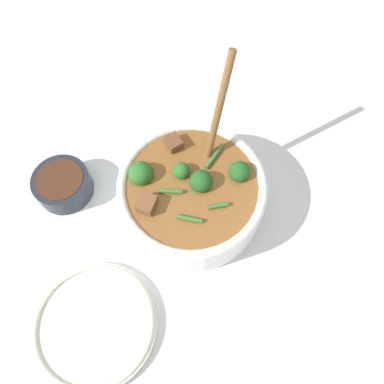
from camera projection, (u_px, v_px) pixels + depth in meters
The scene contains 4 objects.
ground_plane at pixel (192, 205), 0.69m from camera, with size 4.00×4.00×0.00m, color silver.
stew_bowl at pixel (192, 193), 0.65m from camera, with size 0.25×0.25×0.26m.
condiment_bowl at pixel (63, 184), 0.68m from camera, with size 0.10×0.10×0.05m.
empty_plate at pixel (94, 325), 0.59m from camera, with size 0.20×0.20×0.02m.
Camera 1 is at (0.28, -0.04, 0.63)m, focal length 35.00 mm.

